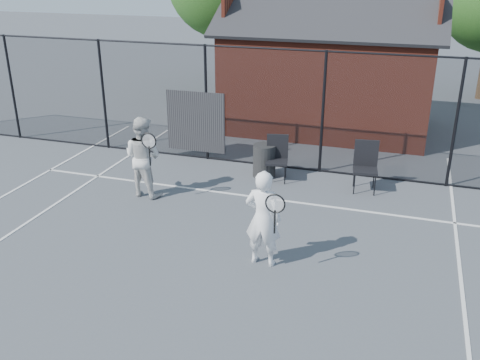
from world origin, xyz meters
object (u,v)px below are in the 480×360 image
(player_front, at_px, (263,218))
(player_back, at_px, (143,157))
(chair_left, at_px, (277,160))
(waste_bin, at_px, (264,161))
(chair_right, at_px, (365,168))
(clubhouse, at_px, (329,76))

(player_front, distance_m, player_back, 3.90)
(chair_left, relative_size, waste_bin, 1.32)
(player_front, xyz_separation_m, chair_right, (1.35, 3.75, -0.30))
(clubhouse, xyz_separation_m, chair_left, (-0.38, -4.90, -1.07))
(player_front, xyz_separation_m, player_back, (-3.32, 2.04, 0.04))
(player_front, distance_m, waste_bin, 4.10)
(waste_bin, bearing_deg, player_front, -74.87)
(chair_left, distance_m, waste_bin, 0.41)
(clubhouse, height_order, chair_right, clubhouse)
(clubhouse, xyz_separation_m, player_back, (-3.00, -6.61, -0.70))
(player_front, bearing_deg, player_back, 148.39)
(player_front, relative_size, chair_left, 1.62)
(player_front, height_order, chair_right, player_front)
(clubhouse, height_order, player_back, clubhouse)
(clubhouse, bearing_deg, player_front, -87.84)
(player_back, xyz_separation_m, chair_left, (2.61, 1.71, -0.37))
(chair_right, bearing_deg, chair_left, 172.39)
(chair_right, distance_m, waste_bin, 2.43)
(player_back, distance_m, waste_bin, 2.98)
(chair_left, bearing_deg, player_front, -90.23)
(player_back, xyz_separation_m, chair_right, (4.68, 1.71, -0.34))
(clubhouse, bearing_deg, chair_right, -71.08)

